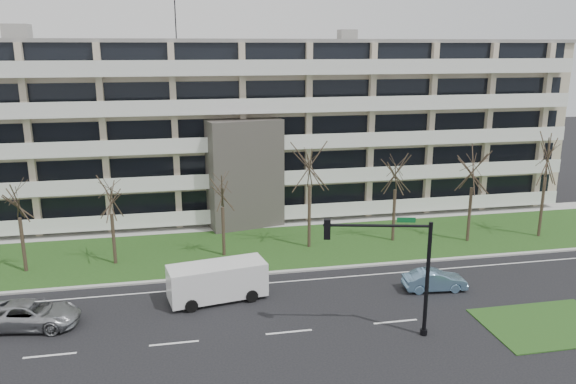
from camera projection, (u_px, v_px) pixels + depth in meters
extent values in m
plane|color=black|center=(289.00, 332.00, 29.81)|extent=(160.00, 160.00, 0.00)
cube|color=#214517|center=(255.00, 248.00, 42.14)|extent=(90.00, 10.00, 0.06)
cube|color=#B2B2AD|center=(265.00, 273.00, 37.39)|extent=(90.00, 0.35, 0.12)
cube|color=#B2B2AD|center=(246.00, 226.00, 47.36)|extent=(90.00, 2.00, 0.08)
cube|color=#214517|center=(548.00, 325.00, 30.54)|extent=(7.00, 5.00, 0.06)
cube|color=white|center=(269.00, 283.00, 35.98)|extent=(90.00, 0.12, 0.01)
cube|color=#C6B29A|center=(235.00, 126.00, 52.12)|extent=(60.00, 12.00, 15.00)
cube|color=gray|center=(233.00, 41.00, 50.19)|extent=(60.50, 12.50, 0.30)
cube|color=#4C4742|center=(245.00, 174.00, 46.24)|extent=(6.39, 3.69, 9.00)
cube|color=black|center=(246.00, 204.00, 46.68)|extent=(4.92, 1.19, 3.50)
cube|color=gray|center=(17.00, 31.00, 46.62)|extent=(2.00, 2.00, 1.20)
cylinder|color=black|center=(175.00, 19.00, 48.78)|extent=(0.10, 0.10, 3.50)
cube|color=black|center=(244.00, 199.00, 47.77)|extent=(58.00, 0.10, 1.80)
cube|color=white|center=(246.00, 218.00, 47.51)|extent=(58.00, 1.40, 0.22)
cube|color=white|center=(246.00, 214.00, 46.74)|extent=(58.00, 0.08, 1.00)
cube|color=black|center=(244.00, 165.00, 47.01)|extent=(58.00, 0.10, 1.80)
cube|color=white|center=(245.00, 184.00, 46.75)|extent=(58.00, 1.40, 0.22)
cube|color=white|center=(246.00, 179.00, 45.98)|extent=(58.00, 0.08, 1.00)
cube|color=black|center=(243.00, 129.00, 46.26)|extent=(58.00, 0.10, 1.80)
cube|color=white|center=(244.00, 148.00, 45.99)|extent=(58.00, 1.40, 0.22)
cube|color=white|center=(245.00, 142.00, 45.22)|extent=(58.00, 0.08, 1.00)
cube|color=black|center=(242.00, 92.00, 45.50)|extent=(58.00, 0.10, 1.80)
cube|color=white|center=(243.00, 112.00, 45.23)|extent=(58.00, 1.40, 0.22)
cube|color=white|center=(244.00, 105.00, 44.46)|extent=(58.00, 0.08, 1.00)
cube|color=black|center=(241.00, 54.00, 44.74)|extent=(58.00, 0.10, 1.80)
cube|color=white|center=(243.00, 74.00, 44.47)|extent=(58.00, 1.40, 0.22)
cube|color=white|center=(243.00, 66.00, 43.71)|extent=(58.00, 0.08, 1.00)
imported|color=#A3A6AA|center=(30.00, 314.00, 30.22)|extent=(5.51, 3.21, 1.44)
imported|color=#6C97BC|center=(435.00, 280.00, 34.81)|extent=(4.00, 1.69, 1.28)
cube|color=white|center=(217.00, 280.00, 33.37)|extent=(6.02, 3.09, 2.02)
cube|color=black|center=(217.00, 271.00, 33.22)|extent=(5.58, 2.86, 0.74)
cube|color=white|center=(260.00, 276.00, 34.36)|extent=(0.72, 2.05, 1.28)
cylinder|color=black|center=(191.00, 306.00, 31.99)|extent=(0.78, 0.39, 0.74)
cylinder|color=black|center=(184.00, 291.00, 33.91)|extent=(0.78, 0.39, 0.74)
cylinder|color=black|center=(252.00, 296.00, 33.26)|extent=(0.78, 0.39, 0.74)
cylinder|color=black|center=(242.00, 282.00, 35.18)|extent=(0.78, 0.39, 0.74)
cylinder|color=black|center=(424.00, 332.00, 29.51)|extent=(0.37, 0.37, 0.31)
cylinder|color=black|center=(427.00, 280.00, 28.77)|extent=(0.21, 0.21, 6.22)
cylinder|color=black|center=(377.00, 226.00, 28.12)|extent=(5.28, 1.36, 0.15)
cube|color=black|center=(327.00, 229.00, 28.25)|extent=(0.40, 0.40, 1.04)
sphere|color=red|center=(327.00, 223.00, 28.17)|extent=(0.21, 0.21, 0.21)
sphere|color=orange|center=(327.00, 229.00, 28.25)|extent=(0.21, 0.21, 0.21)
sphere|color=green|center=(327.00, 235.00, 28.34)|extent=(0.21, 0.21, 0.21)
cube|color=#0C5926|center=(406.00, 220.00, 27.99)|extent=(0.92, 0.25, 0.26)
cylinder|color=#382B21|center=(23.00, 245.00, 37.33)|extent=(0.24, 0.24, 3.79)
cylinder|color=#382B21|center=(114.00, 239.00, 38.69)|extent=(0.24, 0.24, 3.63)
cylinder|color=#382B21|center=(223.00, 232.00, 40.23)|extent=(0.24, 0.24, 3.64)
cylinder|color=#382B21|center=(309.00, 217.00, 41.77)|extent=(0.24, 0.24, 4.81)
cylinder|color=#382B21|center=(394.00, 216.00, 43.25)|extent=(0.24, 0.24, 4.12)
cylinder|color=#382B21|center=(469.00, 215.00, 43.15)|extent=(0.24, 0.24, 4.30)
cylinder|color=#382B21|center=(542.00, 208.00, 44.14)|extent=(0.24, 0.24, 4.82)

